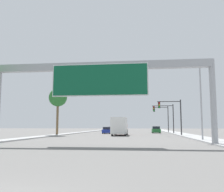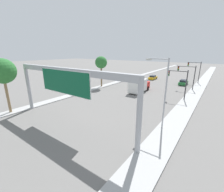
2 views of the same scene
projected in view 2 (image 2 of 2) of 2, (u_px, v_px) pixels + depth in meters
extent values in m
cube|color=#A7A7A7|center=(202.00, 83.00, 46.38)|extent=(3.00, 120.00, 0.15)
cube|color=#A7A7A7|center=(138.00, 76.00, 58.70)|extent=(2.00, 120.00, 0.15)
cylinder|color=#9EA0A5|center=(29.00, 87.00, 24.56)|extent=(0.53, 0.53, 7.49)
cylinder|color=#9EA0A5|center=(139.00, 117.00, 13.41)|extent=(0.53, 0.53, 7.49)
cube|color=#9EA0A5|center=(65.00, 71.00, 18.01)|extent=(19.90, 0.60, 0.70)
cube|color=white|center=(64.00, 82.00, 18.16)|extent=(8.82, 0.08, 2.99)
cube|color=#0C5133|center=(64.00, 82.00, 18.12)|extent=(8.62, 0.16, 2.79)
cube|color=gold|center=(153.00, 78.00, 52.09)|extent=(1.77, 4.31, 0.69)
cube|color=#1E232D|center=(153.00, 76.00, 51.74)|extent=(1.56, 2.24, 0.53)
cylinder|color=black|center=(152.00, 78.00, 53.62)|extent=(0.22, 0.64, 0.64)
cylinder|color=black|center=(156.00, 78.00, 52.75)|extent=(0.22, 0.64, 0.64)
cylinder|color=black|center=(149.00, 79.00, 51.54)|extent=(0.22, 0.64, 0.64)
cylinder|color=black|center=(154.00, 79.00, 50.67)|extent=(0.22, 0.64, 0.64)
cube|color=#1E662D|center=(183.00, 83.00, 43.59)|extent=(1.84, 4.59, 0.76)
cube|color=#1E232D|center=(183.00, 81.00, 43.22)|extent=(1.62, 2.39, 0.57)
cylinder|color=black|center=(181.00, 83.00, 45.22)|extent=(0.22, 0.64, 0.64)
cylinder|color=black|center=(187.00, 83.00, 44.31)|extent=(0.22, 0.64, 0.64)
cylinder|color=black|center=(179.00, 84.00, 43.00)|extent=(0.22, 0.64, 0.64)
cylinder|color=black|center=(185.00, 85.00, 42.10)|extent=(0.22, 0.64, 0.64)
cube|color=navy|center=(143.00, 82.00, 45.59)|extent=(1.71, 4.27, 0.68)
cube|color=#1E232D|center=(143.00, 80.00, 45.25)|extent=(1.50, 2.22, 0.53)
cylinder|color=black|center=(142.00, 81.00, 47.09)|extent=(0.22, 0.64, 0.64)
cylinder|color=black|center=(147.00, 82.00, 46.26)|extent=(0.22, 0.64, 0.64)
cylinder|color=black|center=(138.00, 83.00, 45.03)|extent=(0.22, 0.64, 0.64)
cylinder|color=black|center=(143.00, 83.00, 44.20)|extent=(0.22, 0.64, 0.64)
cube|color=red|center=(144.00, 85.00, 38.09)|extent=(2.24, 2.05, 1.76)
cube|color=silver|center=(138.00, 86.00, 35.11)|extent=(2.44, 5.28, 2.73)
cylinder|color=black|center=(140.00, 87.00, 38.81)|extent=(0.28, 1.00, 1.00)
cylinder|color=black|center=(148.00, 88.00, 37.60)|extent=(0.28, 1.00, 1.00)
cylinder|color=black|center=(131.00, 91.00, 35.02)|extent=(0.28, 1.00, 1.00)
cylinder|color=black|center=(139.00, 92.00, 33.81)|extent=(0.28, 1.00, 1.00)
cylinder|color=#2D2D30|center=(186.00, 86.00, 29.00)|extent=(0.20, 0.20, 5.97)
cylinder|color=#2D2D30|center=(177.00, 71.00, 29.31)|extent=(3.83, 0.14, 0.14)
cube|color=black|center=(169.00, 73.00, 30.37)|extent=(0.35, 0.28, 1.05)
cylinder|color=red|center=(169.00, 72.00, 30.15)|extent=(0.22, 0.04, 0.22)
cylinder|color=yellow|center=(168.00, 73.00, 30.25)|extent=(0.22, 0.04, 0.22)
cylinder|color=green|center=(168.00, 75.00, 30.35)|extent=(0.22, 0.04, 0.22)
cylinder|color=#2D2D30|center=(194.00, 78.00, 36.77)|extent=(0.20, 0.20, 6.05)
cylinder|color=#2D2D30|center=(186.00, 67.00, 37.18)|extent=(4.27, 0.14, 0.14)
cube|color=black|center=(178.00, 68.00, 38.35)|extent=(0.35, 0.28, 1.05)
cylinder|color=red|center=(178.00, 67.00, 38.13)|extent=(0.22, 0.04, 0.22)
cylinder|color=yellow|center=(178.00, 68.00, 38.23)|extent=(0.22, 0.04, 0.22)
cylinder|color=green|center=(178.00, 70.00, 38.33)|extent=(0.22, 0.04, 0.22)
cylinder|color=#2D2D30|center=(200.00, 73.00, 44.48)|extent=(0.20, 0.20, 6.47)
cylinder|color=#2D2D30|center=(194.00, 63.00, 44.66)|extent=(3.63, 0.14, 0.14)
cube|color=black|center=(188.00, 64.00, 45.68)|extent=(0.35, 0.28, 1.05)
cylinder|color=red|center=(188.00, 63.00, 45.45)|extent=(0.22, 0.04, 0.22)
cylinder|color=yellow|center=(188.00, 64.00, 45.55)|extent=(0.22, 0.04, 0.22)
cylinder|color=green|center=(188.00, 65.00, 45.65)|extent=(0.22, 0.04, 0.22)
cylinder|color=#8C704C|center=(7.00, 93.00, 22.86)|extent=(0.39, 0.39, 6.60)
sphere|color=#286B2D|center=(2.00, 71.00, 21.91)|extent=(3.72, 3.72, 3.72)
cylinder|color=brown|center=(101.00, 75.00, 40.43)|extent=(0.39, 0.39, 6.58)
sphere|color=#286B2D|center=(101.00, 62.00, 39.49)|extent=(3.17, 3.17, 3.17)
cylinder|color=#9EA0A5|center=(165.00, 95.00, 17.76)|extent=(0.18, 0.18, 8.69)
cylinder|color=#9EA0A5|center=(159.00, 59.00, 17.22)|extent=(2.37, 0.12, 0.12)
cube|color=#B2B2A8|center=(149.00, 59.00, 17.91)|extent=(0.60, 0.28, 0.20)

